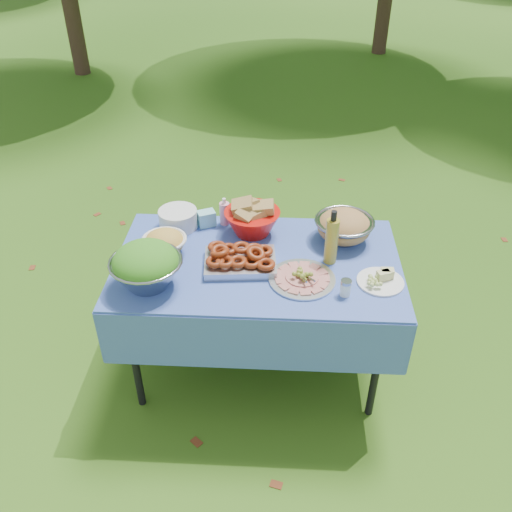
% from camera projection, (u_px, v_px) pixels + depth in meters
% --- Properties ---
extents(ground, '(80.00, 80.00, 0.00)m').
position_uv_depth(ground, '(257.00, 364.00, 3.22)').
color(ground, '#153609').
rests_on(ground, ground).
extents(picnic_table, '(1.46, 0.86, 0.76)m').
position_uv_depth(picnic_table, '(257.00, 316.00, 3.00)').
color(picnic_table, '#769EE3').
rests_on(picnic_table, ground).
extents(salad_bowl, '(0.35, 0.35, 0.23)m').
position_uv_depth(salad_bowl, '(146.00, 266.00, 2.56)').
color(salad_bowl, '#96989E').
rests_on(salad_bowl, picnic_table).
extents(pasta_bowl_white, '(0.25, 0.25, 0.13)m').
position_uv_depth(pasta_bowl_white, '(164.00, 242.00, 2.81)').
color(pasta_bowl_white, white).
rests_on(pasta_bowl_white, picnic_table).
extents(plate_stack, '(0.27, 0.27, 0.11)m').
position_uv_depth(plate_stack, '(178.00, 219.00, 3.02)').
color(plate_stack, white).
rests_on(plate_stack, picnic_table).
extents(wipes_box, '(0.12, 0.10, 0.09)m').
position_uv_depth(wipes_box, '(206.00, 218.00, 3.04)').
color(wipes_box, '#8FE1EC').
rests_on(wipes_box, picnic_table).
extents(sanitizer_bottle, '(0.07, 0.07, 0.16)m').
position_uv_depth(sanitizer_bottle, '(224.00, 211.00, 3.03)').
color(sanitizer_bottle, pink).
rests_on(sanitizer_bottle, picnic_table).
extents(bread_bowl, '(0.37, 0.37, 0.20)m').
position_uv_depth(bread_bowl, '(252.00, 217.00, 2.94)').
color(bread_bowl, red).
rests_on(bread_bowl, picnic_table).
extents(pasta_bowl_steel, '(0.41, 0.41, 0.17)m').
position_uv_depth(pasta_bowl_steel, '(344.00, 226.00, 2.90)').
color(pasta_bowl_steel, '#96989E').
rests_on(pasta_bowl_steel, picnic_table).
extents(fried_tray, '(0.38, 0.28, 0.08)m').
position_uv_depth(fried_tray, '(240.00, 259.00, 2.72)').
color(fried_tray, '#BBBBC0').
rests_on(fried_tray, picnic_table).
extents(charcuterie_platter, '(0.39, 0.39, 0.08)m').
position_uv_depth(charcuterie_platter, '(302.00, 274.00, 2.63)').
color(charcuterie_platter, silver).
rests_on(charcuterie_platter, picnic_table).
extents(oil_bottle, '(0.08, 0.08, 0.30)m').
position_uv_depth(oil_bottle, '(332.00, 237.00, 2.69)').
color(oil_bottle, '#AB952A').
rests_on(oil_bottle, picnic_table).
extents(cheese_plate, '(0.28, 0.28, 0.06)m').
position_uv_depth(cheese_plate, '(381.00, 277.00, 2.62)').
color(cheese_plate, white).
rests_on(cheese_plate, picnic_table).
extents(shaker, '(0.06, 0.06, 0.08)m').
position_uv_depth(shaker, '(346.00, 288.00, 2.54)').
color(shaker, white).
rests_on(shaker, picnic_table).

